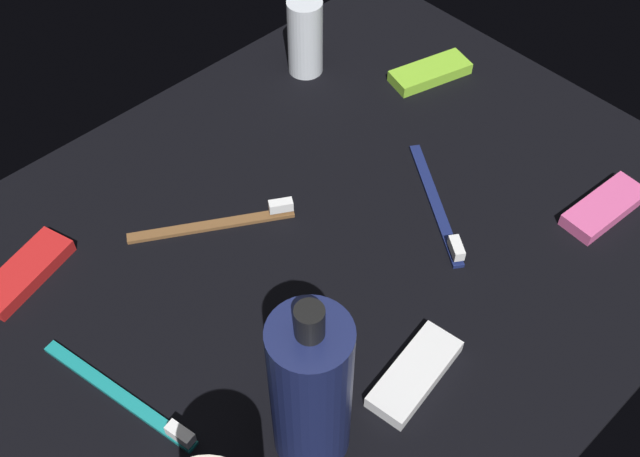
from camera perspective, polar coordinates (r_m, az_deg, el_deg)
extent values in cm
cube|color=black|center=(80.40, 0.00, -1.65)|extent=(84.00, 64.00, 1.20)
cylinder|color=#171E4A|center=(61.02, -0.69, -12.12)|extent=(6.58, 6.58, 17.11)
cylinder|color=black|center=(52.41, -0.79, -7.05)|extent=(2.20, 2.20, 2.80)
cylinder|color=silver|center=(98.01, -1.13, 14.19)|extent=(4.47, 4.47, 10.11)
cube|color=navy|center=(84.45, 8.67, 2.03)|extent=(10.86, 15.72, 0.90)
cube|color=white|center=(79.17, 10.22, -1.45)|extent=(2.34, 2.78, 1.20)
cube|color=brown|center=(82.17, -8.16, 0.34)|extent=(16.04, 10.32, 0.90)
cube|color=white|center=(81.70, -3.05, 1.67)|extent=(2.79, 2.28, 1.20)
cube|color=teal|center=(72.32, -14.87, -11.98)|extent=(4.98, 17.85, 0.90)
cube|color=white|center=(68.25, -10.46, -14.94)|extent=(1.62, 2.77, 1.20)
cube|color=red|center=(82.56, -21.29, -3.09)|extent=(11.11, 6.85, 1.50)
cube|color=#E55999|center=(88.12, 20.60, 1.49)|extent=(10.66, 4.73, 1.50)
cube|color=white|center=(71.21, 7.15, -10.78)|extent=(10.89, 5.54, 1.50)
cube|color=#8CD133|center=(100.37, 8.27, 11.54)|extent=(11.09, 6.59, 1.50)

